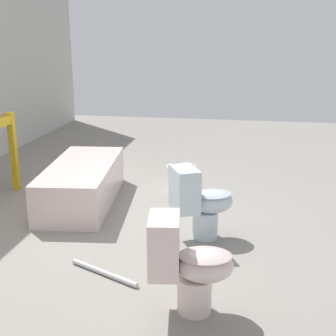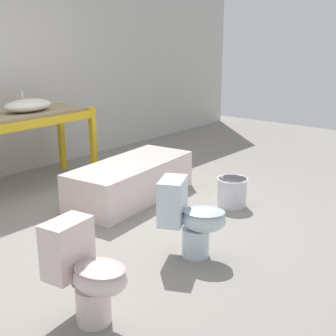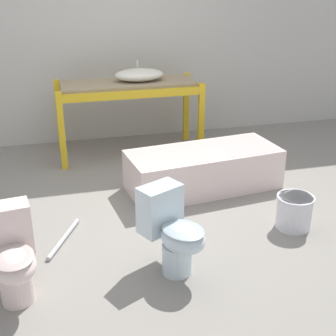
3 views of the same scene
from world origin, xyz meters
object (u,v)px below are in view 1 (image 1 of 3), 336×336
bathtub_main (82,180)px  toilet_near (200,201)px  bucket_white (181,178)px  toilet_far (187,263)px

bathtub_main → toilet_near: toilet_near is taller
bucket_white → bathtub_main: bearing=117.7°
toilet_far → bucket_white: bearing=1.5°
bathtub_main → bucket_white: size_ratio=4.98×
toilet_far → bucket_white: (2.39, 0.39, -0.18)m
toilet_near → toilet_far: 1.16m
bathtub_main → toilet_near: size_ratio=2.49×
bucket_white → toilet_far: bearing=-170.7°
bathtub_main → toilet_far: toilet_far is taller
toilet_near → bathtub_main: bearing=36.3°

